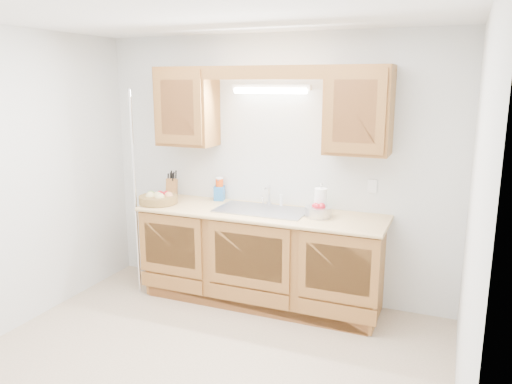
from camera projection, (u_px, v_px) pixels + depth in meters
The scene contains 17 objects.
room at pixel (197, 202), 3.44m from camera, with size 3.52×3.50×2.50m.
base_cabinets at pixel (261, 258), 4.69m from camera, with size 2.20×0.60×0.86m, color brown.
countertop at pixel (261, 213), 4.59m from camera, with size 2.30×0.63×0.04m, color tan.
upper_cabinet_left at pixel (187, 107), 4.82m from camera, with size 0.55×0.33×0.75m, color brown.
upper_cabinet_right at pixel (359, 110), 4.21m from camera, with size 0.55×0.33×0.75m, color brown.
valance at pixel (261, 72), 4.32m from camera, with size 2.20×0.05×0.12m, color brown.
fluorescent_fixture at pixel (271, 89), 4.55m from camera, with size 0.76×0.08×0.08m.
sink at pixel (262, 218), 4.62m from camera, with size 0.84×0.46×0.36m.
wire_shelf_pole at pixel (135, 195), 4.78m from camera, with size 0.03×0.03×2.00m, color silver.
outlet_plate at pixel (372, 186), 4.45m from camera, with size 0.08×0.01×0.12m, color white.
fruit_basket at pixel (158, 198), 4.85m from camera, with size 0.44×0.44×0.12m.
knife_block at pixel (172, 188), 5.06m from camera, with size 0.15×0.19×0.29m.
orange_canister at pixel (220, 189), 4.97m from camera, with size 0.09×0.09×0.23m.
soap_bottle at pixel (219, 190), 4.97m from camera, with size 0.10×0.10×0.21m, color #246AB4.
sponge at pixel (325, 209), 4.61m from camera, with size 0.11×0.08×0.02m.
paper_towel at pixel (321, 202), 4.43m from camera, with size 0.14×0.14×0.29m.
apple_bowl at pixel (318, 211), 4.37m from camera, with size 0.27×0.27×0.12m.
Camera 1 is at (1.64, -2.93, 2.07)m, focal length 35.00 mm.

